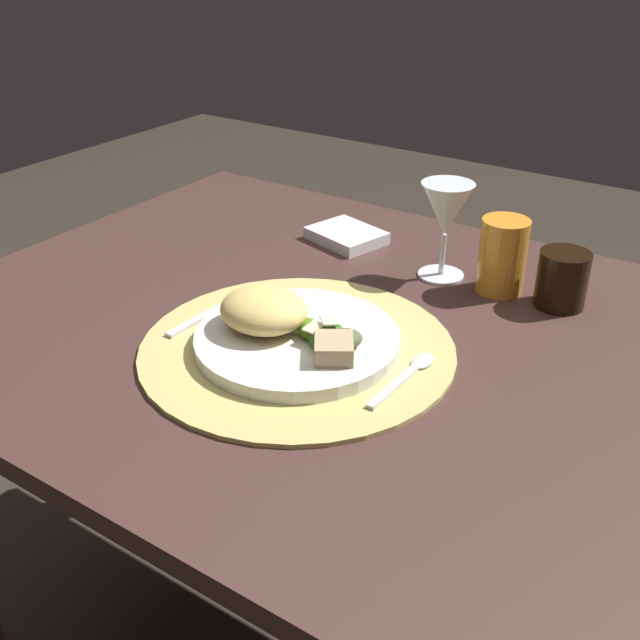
# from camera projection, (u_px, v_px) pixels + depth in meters

# --- Properties ---
(dining_table) EXTENTS (1.15, 0.83, 0.72)m
(dining_table) POSITION_uv_depth(u_px,v_px,m) (350.00, 413.00, 1.04)
(dining_table) COLOR #422925
(dining_table) RESTS_ON ground
(placemat) EXTENTS (0.39, 0.39, 0.01)m
(placemat) POSITION_uv_depth(u_px,v_px,m) (297.00, 348.00, 0.93)
(placemat) COLOR tan
(placemat) RESTS_ON dining_table
(dinner_plate) EXTENTS (0.25, 0.25, 0.02)m
(dinner_plate) POSITION_uv_depth(u_px,v_px,m) (297.00, 340.00, 0.93)
(dinner_plate) COLOR silver
(dinner_plate) RESTS_ON placemat
(pasta_serving) EXTENTS (0.11, 0.10, 0.05)m
(pasta_serving) POSITION_uv_depth(u_px,v_px,m) (264.00, 310.00, 0.92)
(pasta_serving) COLOR #EBC66C
(pasta_serving) RESTS_ON dinner_plate
(salad_greens) EXTENTS (0.11, 0.06, 0.03)m
(salad_greens) POSITION_uv_depth(u_px,v_px,m) (327.00, 335.00, 0.90)
(salad_greens) COLOR #4A7218
(salad_greens) RESTS_ON dinner_plate
(bread_piece) EXTENTS (0.07, 0.07, 0.02)m
(bread_piece) POSITION_uv_depth(u_px,v_px,m) (334.00, 348.00, 0.87)
(bread_piece) COLOR tan
(bread_piece) RESTS_ON dinner_plate
(fork) EXTENTS (0.02, 0.17, 0.00)m
(fork) POSITION_uv_depth(u_px,v_px,m) (210.00, 313.00, 1.00)
(fork) COLOR silver
(fork) RESTS_ON placemat
(spoon) EXTENTS (0.02, 0.14, 0.01)m
(spoon) POSITION_uv_depth(u_px,v_px,m) (411.00, 371.00, 0.87)
(spoon) COLOR silver
(spoon) RESTS_ON placemat
(napkin) EXTENTS (0.13, 0.12, 0.02)m
(napkin) POSITION_uv_depth(u_px,v_px,m) (346.00, 236.00, 1.23)
(napkin) COLOR white
(napkin) RESTS_ON dining_table
(wine_glass) EXTENTS (0.08, 0.08, 0.14)m
(wine_glass) POSITION_uv_depth(u_px,v_px,m) (446.00, 212.00, 1.07)
(wine_glass) COLOR silver
(wine_glass) RESTS_ON dining_table
(amber_tumbler) EXTENTS (0.07, 0.07, 0.11)m
(amber_tumbler) POSITION_uv_depth(u_px,v_px,m) (502.00, 256.00, 1.05)
(amber_tumbler) COLOR orange
(amber_tumbler) RESTS_ON dining_table
(dark_tumbler) EXTENTS (0.07, 0.07, 0.08)m
(dark_tumbler) POSITION_uv_depth(u_px,v_px,m) (562.00, 279.00, 1.02)
(dark_tumbler) COLOR black
(dark_tumbler) RESTS_ON dining_table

